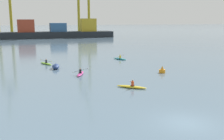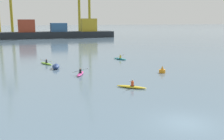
# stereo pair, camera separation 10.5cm
# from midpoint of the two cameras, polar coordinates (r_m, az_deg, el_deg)

# --- Properties ---
(ground_plane) EXTENTS (800.00, 800.00, 0.00)m
(ground_plane) POSITION_cam_midpoint_polar(r_m,az_deg,el_deg) (20.02, 15.66, -11.16)
(ground_plane) COLOR slate
(container_barge) EXTENTS (47.00, 8.20, 8.10)m
(container_barge) POSITION_cam_midpoint_polar(r_m,az_deg,el_deg) (114.32, -11.65, 8.23)
(container_barge) COLOR #1E2328
(container_barge) RESTS_ON ground
(capsized_dinghy) EXTENTS (1.48, 2.74, 0.76)m
(capsized_dinghy) POSITION_cam_midpoint_polar(r_m,az_deg,el_deg) (41.17, -12.27, 0.78)
(capsized_dinghy) COLOR navy
(capsized_dinghy) RESTS_ON ground
(channel_buoy) EXTENTS (0.90, 0.90, 1.00)m
(channel_buoy) POSITION_cam_midpoint_polar(r_m,az_deg,el_deg) (37.73, 10.84, -0.06)
(channel_buoy) COLOR orange
(channel_buoy) RESTS_ON ground
(kayak_yellow) EXTENTS (2.98, 2.66, 1.09)m
(kayak_yellow) POSITION_cam_midpoint_polar(r_m,az_deg,el_deg) (28.86, 4.24, -3.62)
(kayak_yellow) COLOR yellow
(kayak_yellow) RESTS_ON ground
(kayak_teal) EXTENTS (2.07, 3.35, 0.95)m
(kayak_teal) POSITION_cam_midpoint_polar(r_m,az_deg,el_deg) (49.72, 1.66, 2.52)
(kayak_teal) COLOR teal
(kayak_teal) RESTS_ON ground
(kayak_lime) EXTENTS (2.04, 3.34, 0.95)m
(kayak_lime) POSITION_cam_midpoint_polar(r_m,az_deg,el_deg) (45.62, -14.30, 1.43)
(kayak_lime) COLOR #7ABC2D
(kayak_lime) RESTS_ON ground
(kayak_magenta) EXTENTS (2.07, 3.37, 0.96)m
(kayak_magenta) POSITION_cam_midpoint_polar(r_m,az_deg,el_deg) (36.00, -7.00, -0.77)
(kayak_magenta) COLOR #C13384
(kayak_magenta) RESTS_ON ground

